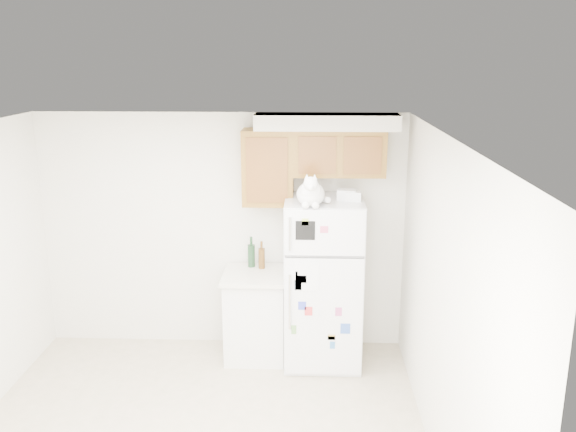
{
  "coord_description": "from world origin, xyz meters",
  "views": [
    {
      "loc": [
        0.92,
        -4.11,
        3.06
      ],
      "look_at": [
        0.71,
        1.55,
        1.55
      ],
      "focal_mm": 38.0,
      "sensor_mm": 36.0,
      "label": 1
    }
  ],
  "objects_px": {
    "base_counter": "(256,314)",
    "bottle_amber": "(262,255)",
    "cat": "(311,193)",
    "storage_box_back": "(347,195)",
    "bottle_green": "(251,252)",
    "refrigerator": "(323,282)",
    "storage_box_front": "(353,196)"
  },
  "relations": [
    {
      "from": "cat",
      "to": "bottle_amber",
      "type": "distance_m",
      "value": 1.02
    },
    {
      "from": "storage_box_front",
      "to": "bottle_amber",
      "type": "height_order",
      "value": "storage_box_front"
    },
    {
      "from": "storage_box_front",
      "to": "bottle_green",
      "type": "xyz_separation_m",
      "value": [
        -1.01,
        0.28,
        -0.66
      ]
    },
    {
      "from": "refrigerator",
      "to": "base_counter",
      "type": "height_order",
      "value": "refrigerator"
    },
    {
      "from": "refrigerator",
      "to": "cat",
      "type": "relative_size",
      "value": 3.62
    },
    {
      "from": "base_counter",
      "to": "bottle_amber",
      "type": "relative_size",
      "value": 3.18
    },
    {
      "from": "storage_box_front",
      "to": "bottle_amber",
      "type": "bearing_deg",
      "value": 170.01
    },
    {
      "from": "refrigerator",
      "to": "cat",
      "type": "xyz_separation_m",
      "value": [
        -0.13,
        -0.26,
        0.97
      ]
    },
    {
      "from": "base_counter",
      "to": "storage_box_front",
      "type": "xyz_separation_m",
      "value": [
        0.96,
        -0.1,
        1.28
      ]
    },
    {
      "from": "bottle_green",
      "to": "bottle_amber",
      "type": "xyz_separation_m",
      "value": [
        0.11,
        -0.05,
        -0.02
      ]
    },
    {
      "from": "cat",
      "to": "storage_box_back",
      "type": "height_order",
      "value": "cat"
    },
    {
      "from": "cat",
      "to": "bottle_green",
      "type": "height_order",
      "value": "cat"
    },
    {
      "from": "base_counter",
      "to": "refrigerator",
      "type": "bearing_deg",
      "value": -6.09
    },
    {
      "from": "refrigerator",
      "to": "bottle_amber",
      "type": "height_order",
      "value": "refrigerator"
    },
    {
      "from": "bottle_amber",
      "to": "storage_box_front",
      "type": "bearing_deg",
      "value": -14.52
    },
    {
      "from": "storage_box_back",
      "to": "storage_box_front",
      "type": "distance_m",
      "value": 0.07
    },
    {
      "from": "cat",
      "to": "bottle_amber",
      "type": "xyz_separation_m",
      "value": [
        -0.5,
        0.46,
        -0.76
      ]
    },
    {
      "from": "refrigerator",
      "to": "storage_box_back",
      "type": "relative_size",
      "value": 9.44
    },
    {
      "from": "base_counter",
      "to": "cat",
      "type": "distance_m",
      "value": 1.51
    },
    {
      "from": "bottle_green",
      "to": "bottle_amber",
      "type": "bearing_deg",
      "value": -22.91
    },
    {
      "from": "base_counter",
      "to": "bottle_amber",
      "type": "bearing_deg",
      "value": 65.82
    },
    {
      "from": "base_counter",
      "to": "cat",
      "type": "bearing_deg",
      "value": -30.54
    },
    {
      "from": "cat",
      "to": "storage_box_front",
      "type": "bearing_deg",
      "value": 29.23
    },
    {
      "from": "storage_box_back",
      "to": "bottle_amber",
      "type": "distance_m",
      "value": 1.11
    },
    {
      "from": "cat",
      "to": "bottle_green",
      "type": "bearing_deg",
      "value": 140.23
    },
    {
      "from": "storage_box_back",
      "to": "storage_box_front",
      "type": "xyz_separation_m",
      "value": [
        0.05,
        -0.05,
        -0.01
      ]
    },
    {
      "from": "storage_box_front",
      "to": "bottle_amber",
      "type": "relative_size",
      "value": 0.52
    },
    {
      "from": "refrigerator",
      "to": "cat",
      "type": "bearing_deg",
      "value": -117.31
    },
    {
      "from": "cat",
      "to": "bottle_amber",
      "type": "height_order",
      "value": "cat"
    },
    {
      "from": "refrigerator",
      "to": "bottle_amber",
      "type": "distance_m",
      "value": 0.7
    },
    {
      "from": "cat",
      "to": "storage_box_back",
      "type": "xyz_separation_m",
      "value": [
        0.35,
        0.27,
        -0.07
      ]
    },
    {
      "from": "cat",
      "to": "storage_box_front",
      "type": "distance_m",
      "value": 0.47
    }
  ]
}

